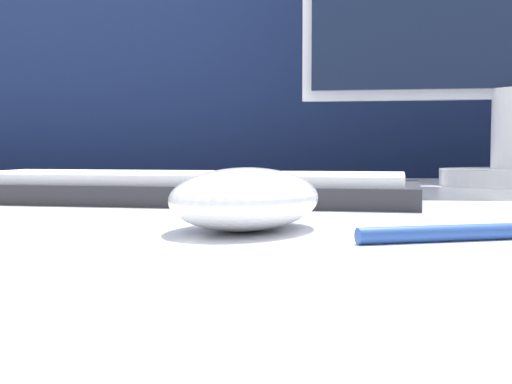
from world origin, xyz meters
TOP-DOWN VIEW (x-y plane):
  - partition_panel at (0.00, 0.65)m, footprint 5.00×0.03m
  - computer_mouse_near at (-0.01, -0.18)m, footprint 0.10×0.12m
  - keyboard at (-0.10, 0.02)m, footprint 0.39×0.15m
  - pen at (0.12, -0.20)m, footprint 0.14×0.07m

SIDE VIEW (x-z plane):
  - partition_panel at x=0.00m, z-range 0.00..1.44m
  - pen at x=0.12m, z-range 0.75..0.75m
  - keyboard at x=-0.10m, z-range 0.74..0.77m
  - computer_mouse_near at x=-0.01m, z-range 0.75..0.78m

